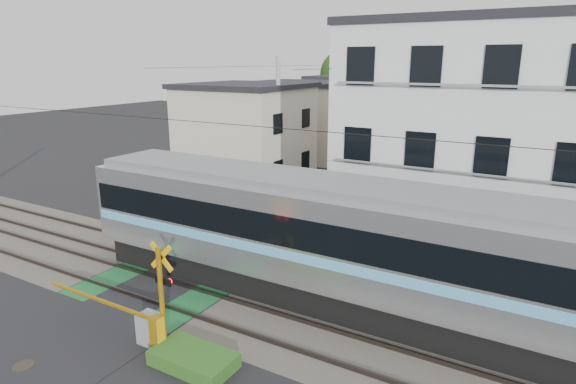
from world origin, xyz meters
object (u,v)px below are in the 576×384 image
Objects in this scene: crossing_signal_far at (188,220)px; pedestrian at (394,144)px; crossing_signal_near at (151,323)px; manhole_cover at (23,366)px; apartment_block at (476,135)px.

pedestrian is at bearing 85.78° from crossing_signal_far.
manhole_cover is at bearing -132.96° from crossing_signal_near.
apartment_block is 6.06× the size of pedestrian.
apartment_block is at bearing 65.78° from crossing_signal_near.
apartment_block is (5.91, 13.15, 3.94)m from crossing_signal_near.
manhole_cover is (2.94, -9.70, -0.70)m from crossing_signal_far.
apartment_block is 18.15m from manhole_cover.
crossing_signal_near reaches higher than manhole_cover.
pedestrian is 3.14× the size of manhole_cover.
crossing_signal_near is 2.82× the size of pedestrian.
crossing_signal_far is 13.14m from apartment_block.
apartment_block reaches higher than manhole_cover.
crossing_signal_far is 2.82× the size of pedestrian.
manhole_cover is (1.16, -33.84, -0.83)m from pedestrian.
crossing_signal_far is 8.84× the size of manhole_cover.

